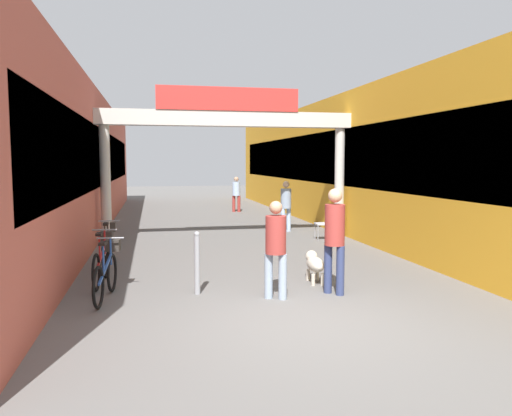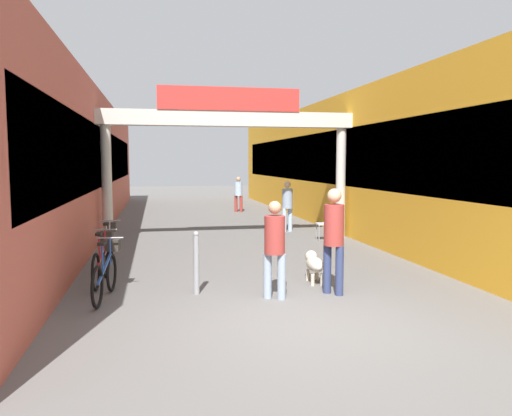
# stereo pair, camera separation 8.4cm
# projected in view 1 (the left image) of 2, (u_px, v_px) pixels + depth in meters

# --- Properties ---
(ground_plane) EXTENTS (80.00, 80.00, 0.00)m
(ground_plane) POSITION_uv_depth(u_px,v_px,m) (307.00, 323.00, 7.02)
(ground_plane) COLOR #605E5B
(storefront_left) EXTENTS (3.00, 26.00, 4.35)m
(storefront_left) POSITION_uv_depth(u_px,v_px,m) (60.00, 164.00, 16.51)
(storefront_left) COLOR #B25142
(storefront_left) RESTS_ON ground_plane
(storefront_right) EXTENTS (3.00, 26.00, 4.35)m
(storefront_right) POSITION_uv_depth(u_px,v_px,m) (349.00, 164.00, 18.58)
(storefront_right) COLOR gold
(storefront_right) RESTS_ON ground_plane
(arcade_sign_gateway) EXTENTS (7.40, 0.47, 4.31)m
(arcade_sign_gateway) POSITION_uv_depth(u_px,v_px,m) (228.00, 132.00, 14.00)
(arcade_sign_gateway) COLOR beige
(arcade_sign_gateway) RESTS_ON ground_plane
(pedestrian_with_dog) EXTENTS (0.48, 0.48, 1.81)m
(pedestrian_with_dog) POSITION_uv_depth(u_px,v_px,m) (335.00, 233.00, 8.46)
(pedestrian_with_dog) COLOR navy
(pedestrian_with_dog) RESTS_ON ground_plane
(pedestrian_companion) EXTENTS (0.46, 0.46, 1.63)m
(pedestrian_companion) POSITION_uv_depth(u_px,v_px,m) (276.00, 243.00, 8.17)
(pedestrian_companion) COLOR #8C9EB2
(pedestrian_companion) RESTS_ON ground_plane
(pedestrian_carrying_crate) EXTENTS (0.45, 0.45, 1.64)m
(pedestrian_carrying_crate) POSITION_uv_depth(u_px,v_px,m) (286.00, 203.00, 16.07)
(pedestrian_carrying_crate) COLOR #A5BFE0
(pedestrian_carrying_crate) RESTS_ON ground_plane
(pedestrian_elderly_walking) EXTENTS (0.45, 0.45, 1.58)m
(pedestrian_elderly_walking) POSITION_uv_depth(u_px,v_px,m) (236.00, 192.00, 22.40)
(pedestrian_elderly_walking) COLOR #99332D
(pedestrian_elderly_walking) RESTS_ON ground_plane
(dog_on_leash) EXTENTS (0.35, 0.77, 0.56)m
(dog_on_leash) POSITION_uv_depth(u_px,v_px,m) (315.00, 264.00, 9.37)
(dog_on_leash) COLOR beige
(dog_on_leash) RESTS_ON ground_plane
(bicycle_blue_nearest) EXTENTS (0.46, 1.68, 0.98)m
(bicycle_blue_nearest) POSITION_uv_depth(u_px,v_px,m) (107.00, 272.00, 8.27)
(bicycle_blue_nearest) COLOR black
(bicycle_blue_nearest) RESTS_ON ground_plane
(bicycle_red_second) EXTENTS (0.46, 1.69, 0.98)m
(bicycle_red_second) POSITION_uv_depth(u_px,v_px,m) (102.00, 260.00, 9.31)
(bicycle_red_second) COLOR black
(bicycle_red_second) RESTS_ON ground_plane
(bicycle_silver_third) EXTENTS (0.46, 1.69, 0.98)m
(bicycle_silver_third) POSITION_uv_depth(u_px,v_px,m) (108.00, 247.00, 10.75)
(bicycle_silver_third) COLOR black
(bicycle_silver_third) RESTS_ON ground_plane
(bollard_post_metal) EXTENTS (0.10, 0.10, 1.09)m
(bollard_post_metal) POSITION_uv_depth(u_px,v_px,m) (197.00, 262.00, 8.50)
(bollard_post_metal) COLOR gray
(bollard_post_metal) RESTS_ON ground_plane
(cafe_chair_aluminium_nearer) EXTENTS (0.43, 0.43, 0.89)m
(cafe_chair_aluminium_nearer) POSITION_uv_depth(u_px,v_px,m) (325.00, 221.00, 14.42)
(cafe_chair_aluminium_nearer) COLOR gray
(cafe_chair_aluminium_nearer) RESTS_ON ground_plane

